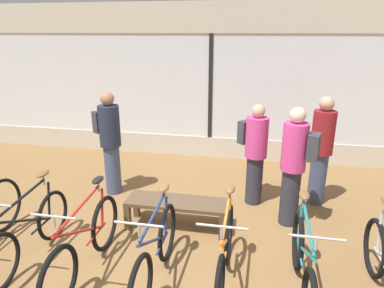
# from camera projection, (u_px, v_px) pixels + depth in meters

# --- Properties ---
(ground_plane) EXTENTS (24.00, 24.00, 0.00)m
(ground_plane) POSITION_uv_depth(u_px,v_px,m) (164.00, 265.00, 4.07)
(ground_plane) COLOR olive
(shop_back_wall) EXTENTS (12.00, 0.08, 3.20)m
(shop_back_wall) POSITION_uv_depth(u_px,v_px,m) (211.00, 82.00, 7.07)
(shop_back_wall) COLOR beige
(shop_back_wall) RESTS_ON ground_plane
(bicycle_left) EXTENTS (0.46, 1.66, 1.01)m
(bicycle_left) POSITION_uv_depth(u_px,v_px,m) (29.00, 233.00, 4.06)
(bicycle_left) COLOR black
(bicycle_left) RESTS_ON ground_plane
(bicycle_center_left) EXTENTS (0.46, 1.75, 1.03)m
(bicycle_center_left) POSITION_uv_depth(u_px,v_px,m) (85.00, 245.00, 3.82)
(bicycle_center_left) COLOR black
(bicycle_center_left) RESTS_ON ground_plane
(bicycle_center) EXTENTS (0.46, 1.67, 1.03)m
(bicycle_center) POSITION_uv_depth(u_px,v_px,m) (155.00, 254.00, 3.66)
(bicycle_center) COLOR black
(bicycle_center) RESTS_ON ground_plane
(bicycle_center_right) EXTENTS (0.46, 1.69, 1.04)m
(bicycle_center_right) POSITION_uv_depth(u_px,v_px,m) (225.00, 256.00, 3.60)
(bicycle_center_right) COLOR black
(bicycle_center_right) RESTS_ON ground_plane
(bicycle_right) EXTENTS (0.46, 1.70, 1.02)m
(bicycle_right) POSITION_uv_depth(u_px,v_px,m) (303.00, 266.00, 3.49)
(bicycle_right) COLOR black
(bicycle_right) RESTS_ON ground_plane
(display_bench) EXTENTS (1.40, 0.44, 0.42)m
(display_bench) POSITION_uv_depth(u_px,v_px,m) (177.00, 205.00, 4.75)
(display_bench) COLOR brown
(display_bench) RESTS_ON ground_plane
(customer_near_rack) EXTENTS (0.54, 0.42, 1.71)m
(customer_near_rack) POSITION_uv_depth(u_px,v_px,m) (294.00, 164.00, 4.67)
(customer_near_rack) COLOR #2D2D38
(customer_near_rack) RESTS_ON ground_plane
(customer_by_window) EXTENTS (0.46, 0.46, 1.73)m
(customer_by_window) POSITION_uv_depth(u_px,v_px,m) (321.00, 149.00, 5.28)
(customer_by_window) COLOR #424C6B
(customer_by_window) RESTS_ON ground_plane
(customer_mid_floor) EXTENTS (0.55, 0.54, 1.62)m
(customer_mid_floor) POSITION_uv_depth(u_px,v_px,m) (255.00, 151.00, 5.31)
(customer_mid_floor) COLOR #2D2D38
(customer_mid_floor) RESTS_ON ground_plane
(customer_near_bench) EXTENTS (0.56, 0.50, 1.74)m
(customer_near_bench) POSITION_uv_depth(u_px,v_px,m) (110.00, 140.00, 5.62)
(customer_near_bench) COLOR #424C6B
(customer_near_bench) RESTS_ON ground_plane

